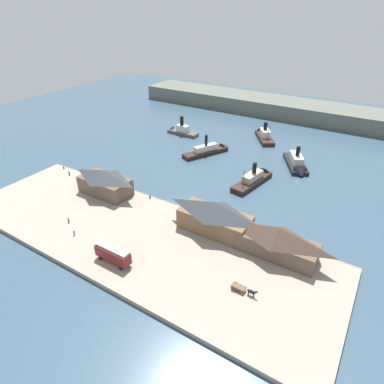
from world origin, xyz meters
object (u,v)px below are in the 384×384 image
street_tram (113,254)px  mooring_post_center_east (150,197)px  ferry_shed_customs_shed (277,241)px  pedestrian_walking_west (69,173)px  ferry_shed_east_terminal (215,217)px  mooring_post_center_west (64,168)px  ferry_mid_harbor (180,131)px  horse_cart (243,289)px  pedestrian_near_east_shed (104,249)px  mooring_post_east (85,175)px  ferry_near_quay (297,165)px  pedestrian_near_west_shed (74,233)px  ferry_moored_west (264,135)px  pedestrian_near_cart (69,220)px  mooring_post_west (183,210)px  ferry_outer_harbor (255,178)px  ferry_shed_west_terminal (105,182)px  ferry_departing_north (210,150)px

street_tram → mooring_post_center_east: street_tram is taller
ferry_shed_customs_shed → pedestrian_walking_west: size_ratio=11.82×
ferry_shed_customs_shed → ferry_shed_east_terminal: bearing=178.2°
mooring_post_center_west → ferry_mid_harbor: bearing=75.7°
horse_cart → pedestrian_near_east_shed: (-35.49, -6.30, -0.11)m
horse_cart → mooring_post_east: size_ratio=6.65×
ferry_shed_east_terminal → mooring_post_center_east: 26.47m
ferry_near_quay → pedestrian_near_west_shed: bearing=-117.2°
street_tram → ferry_moored_west: bearing=90.4°
pedestrian_near_cart → pedestrian_near_east_shed: 18.25m
ferry_mid_harbor → ferry_near_quay: (59.79, -7.91, -0.15)m
pedestrian_near_cart → mooring_post_center_west: (-29.70, 22.62, -0.30)m
pedestrian_near_cart → ferry_moored_west: bearing=77.2°
mooring_post_west → ferry_outer_harbor: bearing=71.2°
street_tram → mooring_post_center_east: size_ratio=10.65×
ferry_shed_customs_shed → pedestrian_walking_west: ferry_shed_customs_shed is taller
ferry_shed_west_terminal → pedestrian_near_cart: (2.93, -17.99, -3.49)m
ferry_shed_west_terminal → street_tram: size_ratio=1.81×
horse_cart → mooring_post_center_west: size_ratio=6.65×
ferry_shed_customs_shed → mooring_post_east: 73.46m
pedestrian_walking_west → ferry_near_quay: size_ratio=0.08×
mooring_post_center_west → ferry_near_quay: bearing=33.7°
ferry_shed_east_terminal → mooring_post_center_west: size_ratio=22.40×
ferry_shed_east_terminal → mooring_post_center_east: (-25.83, 4.00, -4.14)m
ferry_shed_east_terminal → mooring_post_center_east: size_ratio=22.40×
pedestrian_walking_west → pedestrian_near_east_shed: 47.79m
street_tram → ferry_mid_harbor: bearing=113.7°
ferry_mid_harbor → mooring_post_west: bearing=-55.5°
ferry_mid_harbor → pedestrian_near_east_shed: bearing=-68.6°
mooring_post_east → street_tram: bearing=-34.6°
ferry_shed_east_terminal → ferry_departing_north: ferry_shed_east_terminal is taller
ferry_shed_customs_shed → horse_cart: ferry_shed_customs_shed is taller
ferry_near_quay → pedestrian_near_east_shed: bearing=-109.5°
ferry_moored_west → street_tram: bearing=-89.6°
ferry_outer_harbor → ferry_departing_north: (-26.45, 13.94, -0.09)m
mooring_post_center_east → ferry_mid_harbor: (-26.53, 57.30, 0.02)m
mooring_post_west → ferry_shed_customs_shed: bearing=-7.5°
pedestrian_walking_west → ferry_outer_harbor: bearing=29.4°
mooring_post_east → ferry_outer_harbor: (53.57, 30.58, -0.13)m
ferry_mid_harbor → horse_cart: bearing=-48.7°
street_tram → horse_cart: size_ratio=1.60×
horse_cart → mooring_post_west: size_ratio=6.65×
mooring_post_center_east → mooring_post_center_west: size_ratio=1.00×
ferry_shed_west_terminal → mooring_post_west: (27.81, 4.33, -3.79)m
ferry_shed_east_terminal → pedestrian_near_east_shed: 30.17m
ferry_mid_harbor → mooring_post_east: bearing=-93.2°
pedestrian_near_west_shed → mooring_post_west: size_ratio=1.82×
horse_cart → mooring_post_center_west: horse_cart is taller
ferry_departing_north → mooring_post_west: bearing=-70.5°
pedestrian_near_west_shed → street_tram: bearing=-7.3°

